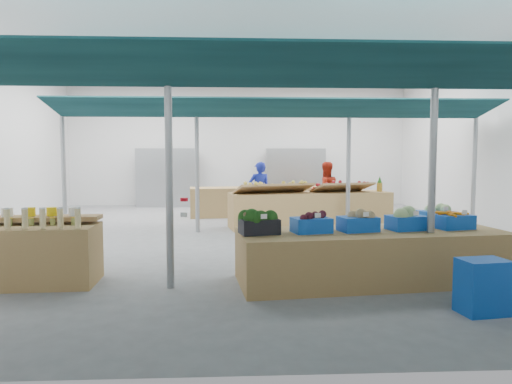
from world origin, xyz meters
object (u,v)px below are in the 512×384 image
crate_stack (483,287)px  fruit_counter (310,210)px  veg_counter (371,256)px  vendor_left (260,191)px  bottle_shelf (29,252)px  vendor_right (326,191)px

crate_stack → fruit_counter: bearing=97.7°
veg_counter → vendor_left: 6.23m
bottle_shelf → vendor_right: bearing=46.1°
crate_stack → vendor_right: 7.46m
vendor_left → vendor_right: 1.80m
fruit_counter → crate_stack: size_ratio=6.59×
fruit_counter → vendor_left: size_ratio=2.50×
vendor_right → crate_stack: bearing=82.3°
vendor_left → vendor_right: (1.80, 0.00, 0.00)m
vendor_left → veg_counter: bearing=91.6°
vendor_right → veg_counter: bearing=74.8°
bottle_shelf → vendor_right: 7.99m
crate_stack → vendor_left: 7.74m
crate_stack → veg_counter: bearing=122.0°
fruit_counter → crate_stack: fruit_counter is taller
crate_stack → vendor_right: size_ratio=0.38×
fruit_counter → vendor_right: (0.60, 1.10, 0.37)m
fruit_counter → crate_stack: bearing=-92.0°
veg_counter → vendor_left: vendor_left is taller
vendor_right → vendor_left: bearing=-9.7°
veg_counter → crate_stack: (0.84, -1.35, -0.05)m
bottle_shelf → vendor_left: vendor_left is taller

